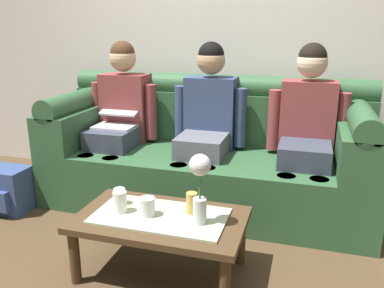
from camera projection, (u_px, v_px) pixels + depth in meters
back_wall_patterned at (225, 11)px, 3.21m from camera, size 6.00×0.12×2.90m
couch at (207, 156)px, 3.03m from camera, size 2.40×0.88×0.96m
person_left at (120, 114)px, 3.14m from camera, size 0.56×0.67×1.22m
person_middle at (207, 119)px, 2.95m from camera, size 0.56×0.67×1.22m
person_right at (307, 126)px, 2.75m from camera, size 0.56×0.67×1.22m
coffee_table at (161, 224)px, 2.14m from camera, size 0.91×0.54×0.35m
flower_vase at (200, 181)px, 1.97m from camera, size 0.11×0.11×0.37m
cup_near_left at (120, 196)px, 2.24m from camera, size 0.06×0.06×0.09m
cup_near_right at (192, 203)px, 2.13m from camera, size 0.06×0.06×0.12m
cup_far_center at (147, 207)px, 2.10m from camera, size 0.08×0.08×0.10m
cup_far_left at (120, 202)px, 2.14m from camera, size 0.07×0.07×0.12m
backpack_left at (6, 190)px, 2.92m from camera, size 0.33×0.27×0.33m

